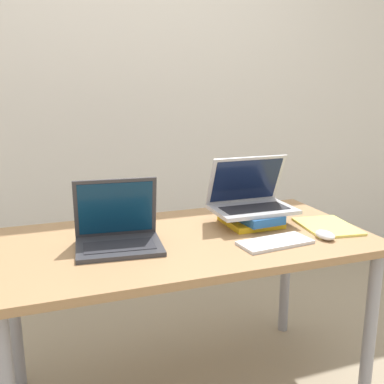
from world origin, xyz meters
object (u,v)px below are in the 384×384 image
laptop_left (118,233)px  mouse (325,235)px  book_stack (252,218)px  laptop_on_books (251,199)px  notepad (327,226)px  wireless_keyboard (275,242)px

laptop_left → mouse: laptop_left is taller
laptop_left → book_stack: laptop_left is taller
laptop_on_books → notepad: size_ratio=1.19×
wireless_keyboard → laptop_on_books: bearing=83.3°
mouse → book_stack: bearing=124.5°
laptop_left → notepad: size_ratio=1.15×
notepad → wireless_keyboard: bearing=-162.1°
laptop_left → laptop_on_books: laptop_on_books is taller
laptop_left → laptop_on_books: size_ratio=0.97×
notepad → laptop_left: bearing=174.7°
mouse → notepad: mouse is taller
book_stack → wireless_keyboard: 0.25m
laptop_on_books → mouse: laptop_on_books is taller
laptop_left → laptop_on_books: bearing=8.7°
laptop_left → laptop_on_books: (0.59, 0.09, 0.06)m
laptop_left → mouse: bearing=-14.1°
book_stack → mouse: size_ratio=2.78×
laptop_on_books → mouse: size_ratio=3.57×
book_stack → notepad: (0.27, -0.15, -0.02)m
laptop_on_books → notepad: bearing=-31.8°
book_stack → notepad: 0.31m
wireless_keyboard → mouse: (0.21, -0.01, 0.01)m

